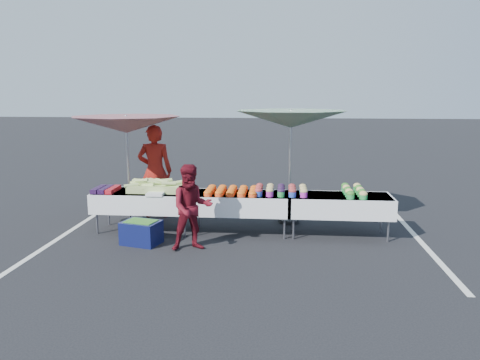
# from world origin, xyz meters

# --- Properties ---
(ground) EXTENTS (80.00, 80.00, 0.00)m
(ground) POSITION_xyz_m (0.00, 0.00, 0.00)
(ground) COLOR black
(stripe_left) EXTENTS (0.10, 5.00, 0.00)m
(stripe_left) POSITION_xyz_m (-3.20, 0.00, 0.00)
(stripe_left) COLOR silver
(stripe_left) RESTS_ON ground
(stripe_right) EXTENTS (0.10, 5.00, 0.00)m
(stripe_right) POSITION_xyz_m (3.20, 0.00, 0.00)
(stripe_right) COLOR silver
(stripe_right) RESTS_ON ground
(table_left) EXTENTS (1.86, 0.81, 0.75)m
(table_left) POSITION_xyz_m (-1.80, 0.00, 0.58)
(table_left) COLOR white
(table_left) RESTS_ON ground
(table_center) EXTENTS (1.86, 0.81, 0.75)m
(table_center) POSITION_xyz_m (0.00, 0.00, 0.58)
(table_center) COLOR white
(table_center) RESTS_ON ground
(table_right) EXTENTS (1.86, 0.81, 0.75)m
(table_right) POSITION_xyz_m (1.80, 0.00, 0.58)
(table_right) COLOR white
(table_right) RESTS_ON ground
(berry_punnets) EXTENTS (0.40, 0.54, 0.08)m
(berry_punnets) POSITION_xyz_m (-2.51, -0.06, 0.79)
(berry_punnets) COLOR black
(berry_punnets) RESTS_ON table_left
(corn_pile) EXTENTS (1.16, 0.57, 0.26)m
(corn_pile) POSITION_xyz_m (-1.55, 0.05, 0.84)
(corn_pile) COLOR #9AB05A
(corn_pile) RESTS_ON table_left
(plastic_bags) EXTENTS (0.30, 0.25, 0.05)m
(plastic_bags) POSITION_xyz_m (-1.50, -0.30, 0.78)
(plastic_bags) COLOR white
(plastic_bags) RESTS_ON table_left
(carrot_bowls) EXTENTS (0.95, 0.69, 0.11)m
(carrot_bowls) POSITION_xyz_m (-0.15, -0.01, 0.80)
(carrot_bowls) COLOR #F34A1B
(carrot_bowls) RESTS_ON table_center
(potato_cups) EXTENTS (0.94, 0.58, 0.16)m
(potato_cups) POSITION_xyz_m (0.75, 0.00, 0.83)
(potato_cups) COLOR #2747B7
(potato_cups) RESTS_ON table_right
(bean_baskets) EXTENTS (0.36, 0.86, 0.15)m
(bean_baskets) POSITION_xyz_m (2.06, 0.08, 0.82)
(bean_baskets) COLOR green
(bean_baskets) RESTS_ON table_right
(vendor) EXTENTS (0.76, 0.55, 1.93)m
(vendor) POSITION_xyz_m (-1.86, 1.02, 0.96)
(vendor) COLOR maroon
(vendor) RESTS_ON ground
(customer) EXTENTS (0.83, 0.74, 1.43)m
(customer) POSITION_xyz_m (-0.70, -1.00, 0.71)
(customer) COLOR #5E0E19
(customer) RESTS_ON ground
(umbrella_left) EXTENTS (2.20, 2.20, 2.15)m
(umbrella_left) POSITION_xyz_m (-2.23, 0.40, 1.95)
(umbrella_left) COLOR black
(umbrella_left) RESTS_ON ground
(umbrella_right) EXTENTS (2.87, 2.87, 2.26)m
(umbrella_right) POSITION_xyz_m (0.91, 0.80, 2.05)
(umbrella_right) COLOR black
(umbrella_right) RESTS_ON ground
(storage_bin) EXTENTS (0.71, 0.59, 0.41)m
(storage_bin) POSITION_xyz_m (-1.63, -0.79, 0.21)
(storage_bin) COLOR #0D1342
(storage_bin) RESTS_ON ground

